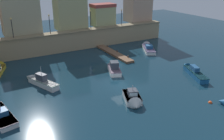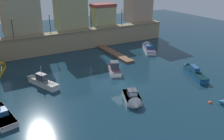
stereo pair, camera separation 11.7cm
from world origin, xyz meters
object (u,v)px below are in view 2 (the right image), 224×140
quay_lamp_1 (50,21)px  moored_boat_7 (40,81)px  moored_boat_1 (193,71)px  moored_boat_6 (148,47)px  quay_lamp_0 (12,25)px  mooring_buoy_0 (210,103)px  moored_boat_5 (133,99)px  moored_boat_3 (114,67)px  quay_lamp_3 (122,15)px  quay_lamp_2 (91,17)px

quay_lamp_1 → moored_boat_7: 15.90m
moored_boat_1 → moored_boat_6: bearing=14.6°
moored_boat_7 → quay_lamp_0: bearing=-18.5°
quay_lamp_1 → moored_boat_7: quay_lamp_1 is taller
mooring_buoy_0 → moored_boat_5: bearing=150.3°
moored_boat_3 → moored_boat_1: bearing=-104.7°
quay_lamp_0 → moored_boat_3: size_ratio=0.65×
moored_boat_1 → moored_boat_5: 13.52m
quay_lamp_3 → moored_boat_6: bearing=-77.2°
moored_boat_3 → quay_lamp_0: bearing=62.7°
quay_lamp_2 → moored_boat_6: (9.16, -7.64, -5.92)m
moored_boat_1 → moored_boat_3: bearing=76.2°
quay_lamp_0 → quay_lamp_3: size_ratio=1.04×
quay_lamp_1 → moored_boat_5: size_ratio=0.79×
quay_lamp_0 → quay_lamp_3: 22.67m
quay_lamp_1 → mooring_buoy_0: quay_lamp_1 is taller
quay_lamp_3 → quay_lamp_2: bearing=180.0°
moored_boat_5 → moored_boat_6: bearing=159.9°
quay_lamp_3 → moored_boat_1: size_ratio=0.47×
moored_boat_5 → moored_boat_6: moored_boat_5 is taller
quay_lamp_0 → mooring_buoy_0: (17.48, -29.14, -6.24)m
moored_boat_5 → moored_boat_7: bearing=-120.2°
quay_lamp_2 → quay_lamp_3: quay_lamp_2 is taller
moored_boat_1 → mooring_buoy_0: (-5.01, -7.54, -0.49)m
quay_lamp_3 → moored_boat_3: size_ratio=0.62×
moored_boat_1 → moored_boat_3: size_ratio=1.32×
moored_boat_1 → moored_boat_3: (-10.02, 7.35, 0.08)m
quay_lamp_3 → quay_lamp_0: bearing=180.0°
quay_lamp_2 → moored_boat_1: size_ratio=0.52×
quay_lamp_0 → moored_boat_7: (0.82, -13.63, -5.68)m
quay_lamp_1 → moored_boat_6: bearing=-23.3°
quay_lamp_2 → moored_boat_6: size_ratio=0.52×
moored_boat_6 → moored_boat_7: moored_boat_7 is taller
moored_boat_5 → moored_boat_1: bearing=124.1°
quay_lamp_2 → moored_boat_5: bearing=-103.7°
quay_lamp_1 → quay_lamp_3: (15.96, -0.00, -0.10)m
moored_boat_5 → mooring_buoy_0: bearing=82.1°
quay_lamp_2 → mooring_buoy_0: quay_lamp_2 is taller
quay_lamp_2 → moored_boat_6: 13.31m
mooring_buoy_0 → quay_lamp_1: bearing=110.3°
quay_lamp_3 → mooring_buoy_0: (-5.20, -29.14, -6.16)m
quay_lamp_1 → mooring_buoy_0: size_ratio=7.49×
moored_boat_1 → quay_lamp_0: bearing=68.6°
moored_boat_6 → quay_lamp_1: bearing=94.8°
moored_boat_1 → moored_boat_6: 14.09m
quay_lamp_3 → moored_boat_7: 26.36m
quay_lamp_0 → moored_boat_5: (9.28, -24.47, -5.75)m
quay_lamp_3 → moored_boat_3: 18.40m
moored_boat_3 → mooring_buoy_0: 15.72m
quay_lamp_2 → moored_boat_3: (-2.79, -14.25, -5.79)m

